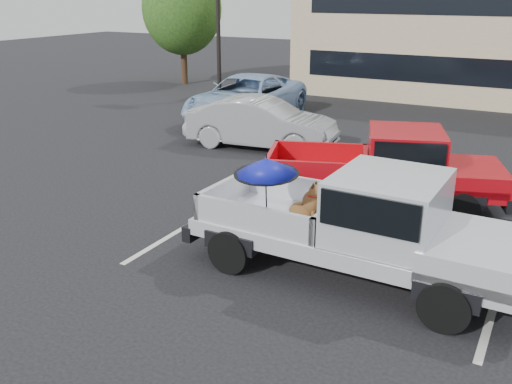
% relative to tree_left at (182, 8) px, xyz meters
% --- Properties ---
extents(ground, '(90.00, 90.00, 0.00)m').
position_rel_tree_left_xyz_m(ground, '(14.00, -17.00, -3.73)').
color(ground, black).
rests_on(ground, ground).
extents(stripe_left, '(0.12, 5.00, 0.01)m').
position_rel_tree_left_xyz_m(stripe_left, '(11.00, -15.00, -3.73)').
color(stripe_left, silver).
rests_on(stripe_left, ground).
extents(stripe_right, '(0.12, 5.00, 0.01)m').
position_rel_tree_left_xyz_m(stripe_right, '(17.00, -15.00, -3.73)').
color(stripe_right, silver).
rests_on(stripe_right, ground).
extents(tree_left, '(3.96, 3.96, 6.02)m').
position_rel_tree_left_xyz_m(tree_left, '(0.00, 0.00, 0.00)').
color(tree_left, '#332114').
rests_on(tree_left, ground).
extents(silver_pickup, '(5.74, 2.23, 2.06)m').
position_rel_tree_left_xyz_m(silver_pickup, '(15.01, -15.94, -2.68)').
color(silver_pickup, black).
rests_on(silver_pickup, ground).
extents(red_pickup, '(5.69, 3.49, 1.77)m').
position_rel_tree_left_xyz_m(red_pickup, '(14.45, -12.38, -2.76)').
color(red_pickup, black).
rests_on(red_pickup, ground).
extents(silver_sedan, '(4.78, 2.18, 1.52)m').
position_rel_tree_left_xyz_m(silver_sedan, '(9.40, -9.23, -2.97)').
color(silver_sedan, '#A0A4A7').
rests_on(silver_sedan, ground).
extents(blue_suv, '(2.93, 6.02, 1.65)m').
position_rel_tree_left_xyz_m(blue_suv, '(7.11, -6.10, -2.91)').
color(blue_suv, '#90B1D7').
rests_on(blue_suv, ground).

